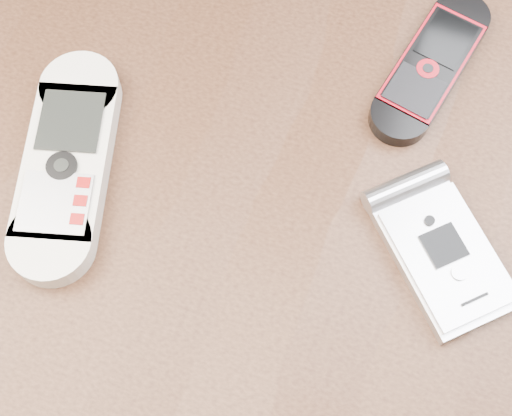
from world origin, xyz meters
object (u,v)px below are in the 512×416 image
object	(u,v)px
nokia_black_red	(431,66)
table	(250,259)
motorola_razr	(444,253)
nokia_white	(67,163)

from	to	relation	value
nokia_black_red	table	bearing A→B (deg)	-107.93
motorola_razr	nokia_black_red	bearing A→B (deg)	63.70
table	nokia_white	size ratio (longest dim) A/B	6.90
table	motorola_razr	world-z (taller)	motorola_razr
nokia_white	nokia_black_red	distance (m)	0.27
table	nokia_black_red	xyz separation A→B (m)	(0.09, 0.15, 0.11)
table	nokia_white	xyz separation A→B (m)	(-0.13, -0.01, 0.12)
nokia_black_red	motorola_razr	bearing A→B (deg)	-60.32
table	nokia_white	world-z (taller)	nokia_white
nokia_white	nokia_black_red	xyz separation A→B (m)	(0.22, 0.16, -0.00)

